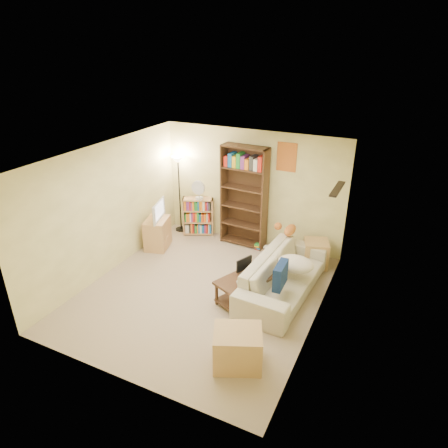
{
  "coord_description": "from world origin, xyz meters",
  "views": [
    {
      "loc": [
        2.95,
        -5.24,
        4.15
      ],
      "look_at": [
        0.06,
        0.75,
        1.05
      ],
      "focal_mm": 32.0,
      "sensor_mm": 36.0,
      "label": 1
    }
  ],
  "objects_px": {
    "short_bookshelf": "(198,216)",
    "end_cabinet": "(238,348)",
    "tv_stand": "(157,233)",
    "desk_fan": "(198,190)",
    "side_table": "(316,253)",
    "laptop": "(250,274)",
    "mug": "(239,284)",
    "tabby_cat": "(288,229)",
    "tall_bookshelf": "(244,195)",
    "floor_lamp": "(178,172)",
    "television": "(156,211)",
    "sofa": "(284,275)",
    "coffee_table": "(246,286)"
  },
  "relations": [
    {
      "from": "short_bookshelf",
      "to": "desk_fan",
      "type": "bearing_deg",
      "value": -65.88
    },
    {
      "from": "tall_bookshelf",
      "to": "side_table",
      "type": "distance_m",
      "value": 1.91
    },
    {
      "from": "sofa",
      "to": "tall_bookshelf",
      "type": "xyz_separation_m",
      "value": [
        -1.39,
        1.41,
        0.81
      ]
    },
    {
      "from": "tv_stand",
      "to": "end_cabinet",
      "type": "height_order",
      "value": "tv_stand"
    },
    {
      "from": "coffee_table",
      "to": "tall_bookshelf",
      "type": "height_order",
      "value": "tall_bookshelf"
    },
    {
      "from": "coffee_table",
      "to": "short_bookshelf",
      "type": "xyz_separation_m",
      "value": [
        -2.01,
        1.95,
        0.14
      ]
    },
    {
      "from": "side_table",
      "to": "laptop",
      "type": "bearing_deg",
      "value": -116.19
    },
    {
      "from": "laptop",
      "to": "side_table",
      "type": "height_order",
      "value": "side_table"
    },
    {
      "from": "side_table",
      "to": "tabby_cat",
      "type": "bearing_deg",
      "value": -156.1
    },
    {
      "from": "mug",
      "to": "end_cabinet",
      "type": "height_order",
      "value": "mug"
    },
    {
      "from": "tabby_cat",
      "to": "mug",
      "type": "bearing_deg",
      "value": -98.32
    },
    {
      "from": "mug",
      "to": "laptop",
      "type": "bearing_deg",
      "value": 87.64
    },
    {
      "from": "tabby_cat",
      "to": "television",
      "type": "relative_size",
      "value": 0.78
    },
    {
      "from": "short_bookshelf",
      "to": "end_cabinet",
      "type": "xyz_separation_m",
      "value": [
        2.49,
        -3.37,
        -0.17
      ]
    },
    {
      "from": "side_table",
      "to": "desk_fan",
      "type": "bearing_deg",
      "value": 175.85
    },
    {
      "from": "short_bookshelf",
      "to": "side_table",
      "type": "xyz_separation_m",
      "value": [
        2.8,
        -0.24,
        -0.17
      ]
    },
    {
      "from": "floor_lamp",
      "to": "side_table",
      "type": "height_order",
      "value": "floor_lamp"
    },
    {
      "from": "tabby_cat",
      "to": "end_cabinet",
      "type": "height_order",
      "value": "tabby_cat"
    },
    {
      "from": "floor_lamp",
      "to": "end_cabinet",
      "type": "height_order",
      "value": "floor_lamp"
    },
    {
      "from": "floor_lamp",
      "to": "tabby_cat",
      "type": "bearing_deg",
      "value": -9.92
    },
    {
      "from": "desk_fan",
      "to": "end_cabinet",
      "type": "distance_m",
      "value": 4.21
    },
    {
      "from": "sofa",
      "to": "short_bookshelf",
      "type": "bearing_deg",
      "value": 64.06
    },
    {
      "from": "tabby_cat",
      "to": "side_table",
      "type": "distance_m",
      "value": 0.78
    },
    {
      "from": "side_table",
      "to": "end_cabinet",
      "type": "distance_m",
      "value": 3.14
    },
    {
      "from": "floor_lamp",
      "to": "side_table",
      "type": "bearing_deg",
      "value": -4.25
    },
    {
      "from": "tabby_cat",
      "to": "end_cabinet",
      "type": "bearing_deg",
      "value": -85.57
    },
    {
      "from": "mug",
      "to": "floor_lamp",
      "type": "height_order",
      "value": "floor_lamp"
    },
    {
      "from": "tv_stand",
      "to": "side_table",
      "type": "distance_m",
      "value": 3.35
    },
    {
      "from": "short_bookshelf",
      "to": "side_table",
      "type": "height_order",
      "value": "short_bookshelf"
    },
    {
      "from": "sofa",
      "to": "floor_lamp",
      "type": "bearing_deg",
      "value": 68.1
    },
    {
      "from": "tv_stand",
      "to": "end_cabinet",
      "type": "xyz_separation_m",
      "value": [
        2.97,
        -2.41,
        -0.06
      ]
    },
    {
      "from": "mug",
      "to": "tall_bookshelf",
      "type": "height_order",
      "value": "tall_bookshelf"
    },
    {
      "from": "coffee_table",
      "to": "desk_fan",
      "type": "height_order",
      "value": "desk_fan"
    },
    {
      "from": "floor_lamp",
      "to": "tv_stand",
      "type": "bearing_deg",
      "value": -89.94
    },
    {
      "from": "floor_lamp",
      "to": "end_cabinet",
      "type": "distance_m",
      "value": 4.63
    },
    {
      "from": "floor_lamp",
      "to": "end_cabinet",
      "type": "xyz_separation_m",
      "value": [
        2.97,
        -3.37,
        -1.16
      ]
    },
    {
      "from": "laptop",
      "to": "short_bookshelf",
      "type": "relative_size",
      "value": 0.42
    },
    {
      "from": "mug",
      "to": "floor_lamp",
      "type": "distance_m",
      "value": 3.47
    },
    {
      "from": "short_bookshelf",
      "to": "side_table",
      "type": "distance_m",
      "value": 2.81
    },
    {
      "from": "tv_stand",
      "to": "floor_lamp",
      "type": "bearing_deg",
      "value": 74.24
    },
    {
      "from": "desk_fan",
      "to": "tabby_cat",
      "type": "bearing_deg",
      "value": -11.12
    },
    {
      "from": "coffee_table",
      "to": "floor_lamp",
      "type": "distance_m",
      "value": 3.36
    },
    {
      "from": "sofa",
      "to": "tv_stand",
      "type": "relative_size",
      "value": 3.69
    },
    {
      "from": "coffee_table",
      "to": "end_cabinet",
      "type": "height_order",
      "value": "end_cabinet"
    },
    {
      "from": "coffee_table",
      "to": "tv_stand",
      "type": "relative_size",
      "value": 1.78
    },
    {
      "from": "tabby_cat",
      "to": "short_bookshelf",
      "type": "distance_m",
      "value": 2.34
    },
    {
      "from": "television",
      "to": "end_cabinet",
      "type": "height_order",
      "value": "television"
    },
    {
      "from": "sofa",
      "to": "short_bookshelf",
      "type": "relative_size",
      "value": 2.75
    },
    {
      "from": "laptop",
      "to": "side_table",
      "type": "relative_size",
      "value": 0.69
    },
    {
      "from": "tv_stand",
      "to": "television",
      "type": "xyz_separation_m",
      "value": [
        0.0,
        0.0,
        0.53
      ]
    }
  ]
}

